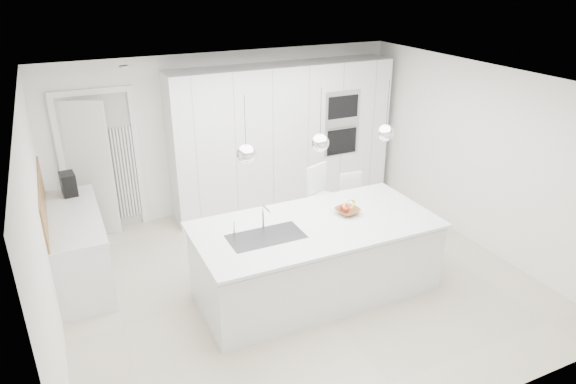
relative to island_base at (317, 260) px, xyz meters
name	(u,v)px	position (x,y,z in m)	size (l,w,h in m)	color
floor	(298,280)	(-0.10, 0.30, -0.43)	(5.50, 5.50, 0.00)	beige
wall_back	(229,133)	(-0.10, 2.80, 0.82)	(5.50, 5.50, 0.00)	white
wall_left	(42,238)	(-2.85, 0.30, 0.82)	(5.00, 5.00, 0.00)	white
ceiling	(300,83)	(-0.10, 0.30, 2.07)	(5.50, 5.50, 0.00)	white
tall_cabinets	(283,137)	(0.70, 2.50, 0.72)	(3.60, 0.60, 2.30)	white
oven_stack	(342,123)	(1.60, 2.19, 0.92)	(0.62, 0.04, 1.05)	#A5A5A8
doorway_frame	(102,165)	(-2.05, 2.77, 0.59)	(1.11, 0.08, 2.13)	white
hallway_door	(84,170)	(-2.30, 2.72, 0.57)	(0.82, 0.04, 2.00)	white
radiator	(126,173)	(-1.73, 2.76, 0.42)	(0.32, 0.04, 1.40)	white
left_base_cabinets	(79,249)	(-2.55, 1.50, 0.00)	(0.60, 1.80, 0.86)	white
left_worktop	(73,216)	(-2.55, 1.50, 0.45)	(0.62, 1.82, 0.04)	white
oak_backsplash	(42,200)	(-2.84, 1.50, 0.72)	(0.02, 1.80, 0.50)	olive
island_base	(317,260)	(0.00, 0.00, 0.00)	(2.80, 1.20, 0.86)	white
island_worktop	(316,225)	(0.00, 0.05, 0.45)	(2.84, 1.40, 0.04)	white
island_sink	(266,243)	(-0.65, 0.00, 0.39)	(0.84, 0.44, 0.18)	#3F3F42
island_tap	(263,216)	(-0.60, 0.20, 0.62)	(0.02, 0.02, 0.30)	white
pendant_left	(246,154)	(-0.85, 0.00, 1.47)	(0.20, 0.20, 0.20)	white
pendant_mid	(320,143)	(0.00, 0.00, 1.47)	(0.20, 0.20, 0.20)	white
pendant_right	(386,133)	(0.85, 0.00, 1.47)	(0.20, 0.20, 0.20)	white
fruit_bowl	(348,211)	(0.47, 0.11, 0.50)	(0.28, 0.28, 0.07)	olive
espresso_machine	(68,184)	(-2.53, 2.16, 0.62)	(0.18, 0.27, 0.29)	black
bar_stool_left	(321,210)	(0.54, 0.90, 0.17)	(0.39, 0.55, 1.19)	white
bar_stool_right	(354,210)	(1.04, 0.84, 0.08)	(0.34, 0.47, 1.02)	white
apple_a	(345,208)	(0.45, 0.16, 0.54)	(0.07, 0.07, 0.07)	red
apple_b	(346,209)	(0.44, 0.10, 0.54)	(0.09, 0.09, 0.09)	red
apple_c	(344,206)	(0.45, 0.18, 0.54)	(0.08, 0.08, 0.08)	red
banana_bunch	(349,204)	(0.48, 0.12, 0.59)	(0.23, 0.23, 0.03)	yellow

